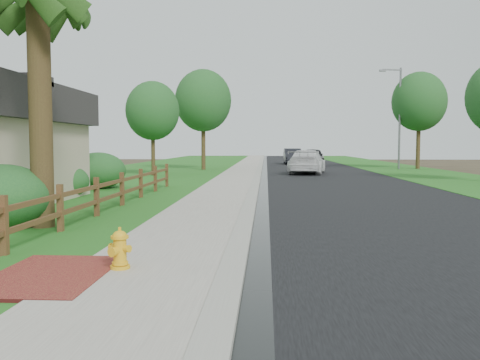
# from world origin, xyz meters

# --- Properties ---
(ground) EXTENTS (120.00, 120.00, 0.00)m
(ground) POSITION_xyz_m (0.00, 0.00, 0.00)
(ground) COLOR #332A1C
(road) EXTENTS (8.00, 90.00, 0.02)m
(road) POSITION_xyz_m (4.60, 35.00, 0.01)
(road) COLOR black
(road) RESTS_ON ground
(curb) EXTENTS (0.40, 90.00, 0.12)m
(curb) POSITION_xyz_m (0.40, 35.00, 0.06)
(curb) COLOR gray
(curb) RESTS_ON ground
(wet_gutter) EXTENTS (0.50, 90.00, 0.00)m
(wet_gutter) POSITION_xyz_m (0.75, 35.00, 0.02)
(wet_gutter) COLOR black
(wet_gutter) RESTS_ON road
(sidewalk) EXTENTS (2.20, 90.00, 0.10)m
(sidewalk) POSITION_xyz_m (-0.90, 35.00, 0.05)
(sidewalk) COLOR gray
(sidewalk) RESTS_ON ground
(grass_strip) EXTENTS (1.60, 90.00, 0.06)m
(grass_strip) POSITION_xyz_m (-2.80, 35.00, 0.03)
(grass_strip) COLOR #255D1A
(grass_strip) RESTS_ON ground
(lawn_near) EXTENTS (9.00, 90.00, 0.04)m
(lawn_near) POSITION_xyz_m (-8.00, 35.00, 0.02)
(lawn_near) COLOR #255D1A
(lawn_near) RESTS_ON ground
(verge_far) EXTENTS (6.00, 90.00, 0.04)m
(verge_far) POSITION_xyz_m (11.50, 35.00, 0.02)
(verge_far) COLOR #255D1A
(verge_far) RESTS_ON ground
(brick_patch) EXTENTS (1.60, 2.40, 0.11)m
(brick_patch) POSITION_xyz_m (-2.20, -1.00, 0.06)
(brick_patch) COLOR maroon
(brick_patch) RESTS_ON ground
(ranch_fence) EXTENTS (0.12, 16.92, 1.10)m
(ranch_fence) POSITION_xyz_m (-3.60, 6.40, 0.62)
(ranch_fence) COLOR #482718
(ranch_fence) RESTS_ON ground
(fire_hydrant) EXTENTS (0.41, 0.34, 0.63)m
(fire_hydrant) POSITION_xyz_m (-1.28, -0.61, 0.39)
(fire_hydrant) COLOR gold
(fire_hydrant) RESTS_ON sidewalk
(white_suv) EXTENTS (3.12, 5.76, 1.58)m
(white_suv) POSITION_xyz_m (3.67, 26.25, 0.81)
(white_suv) COLOR silver
(white_suv) RESTS_ON road
(dark_car_mid) EXTENTS (2.10, 4.87, 1.64)m
(dark_car_mid) POSITION_xyz_m (5.12, 38.25, 0.84)
(dark_car_mid) COLOR black
(dark_car_mid) RESTS_ON road
(dark_car_far) EXTENTS (1.73, 4.75, 1.56)m
(dark_car_far) POSITION_xyz_m (3.56, 42.88, 0.80)
(dark_car_far) COLOR black
(dark_car_far) RESTS_ON road
(streetlight) EXTENTS (1.82, 0.54, 7.92)m
(streetlight) POSITION_xyz_m (11.19, 32.34, 4.49)
(streetlight) COLOR slate
(streetlight) RESTS_ON ground
(shrub_b) EXTENTS (2.30, 2.30, 1.52)m
(shrub_b) POSITION_xyz_m (-5.15, 3.28, 0.76)
(shrub_b) COLOR #194822
(shrub_b) RESTS_ON ground
(shrub_c) EXTENTS (1.74, 1.74, 1.20)m
(shrub_c) POSITION_xyz_m (-6.50, 10.40, 0.60)
(shrub_c) COLOR #194822
(shrub_c) RESTS_ON ground
(shrub_d) EXTENTS (3.11, 3.11, 1.63)m
(shrub_d) POSITION_xyz_m (-6.50, 14.00, 0.81)
(shrub_d) COLOR #194822
(shrub_d) RESTS_ON ground
(tree_near_left) EXTENTS (3.33, 3.33, 5.90)m
(tree_near_left) POSITION_xyz_m (-6.15, 23.39, 4.06)
(tree_near_left) COLOR #372516
(tree_near_left) RESTS_ON ground
(tree_mid_left) EXTENTS (4.30, 4.30, 7.69)m
(tree_mid_left) POSITION_xyz_m (-3.90, 30.80, 5.31)
(tree_mid_left) COLOR #372516
(tree_mid_left) RESTS_ON ground
(tree_mid_right) EXTENTS (4.25, 4.25, 7.70)m
(tree_mid_right) POSITION_xyz_m (13.00, 33.05, 5.35)
(tree_mid_right) COLOR #372516
(tree_mid_right) RESTS_ON ground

